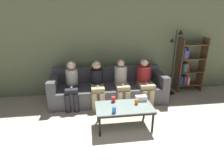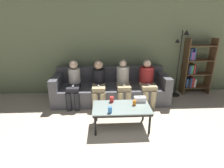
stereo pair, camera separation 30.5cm
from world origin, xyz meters
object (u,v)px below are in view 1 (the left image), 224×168
at_px(couch, 108,89).
at_px(seated_person_mid_right, 121,81).
at_px(cup_far_center, 114,110).
at_px(seated_person_mid_left, 97,83).
at_px(cup_near_left, 137,102).
at_px(tissue_box, 141,98).
at_px(seated_person_left_end, 72,84).
at_px(coffee_table, 124,108).
at_px(seated_person_right_end, 145,80).
at_px(cup_near_right, 113,99).
at_px(bookshelf, 188,67).
at_px(standing_lamp, 174,56).

distance_m(couch, seated_person_mid_right, 0.45).
height_order(cup_far_center, seated_person_mid_left, seated_person_mid_left).
relative_size(cup_near_left, seated_person_mid_right, 0.09).
bearing_deg(cup_near_left, couch, 107.80).
bearing_deg(tissue_box, seated_person_mid_right, 105.12).
relative_size(seated_person_left_end, seated_person_mid_left, 1.01).
height_order(coffee_table, seated_person_mid_right, seated_person_mid_right).
distance_m(seated_person_left_end, seated_person_mid_left, 0.58).
bearing_deg(tissue_box, seated_person_right_end, 68.05).
relative_size(couch, tissue_box, 12.69).
xyz_separation_m(cup_near_right, seated_person_mid_right, (0.32, 0.84, 0.07)).
relative_size(seated_person_mid_left, seated_person_mid_right, 0.99).
bearing_deg(bookshelf, cup_near_right, -149.10).
bearing_deg(seated_person_mid_left, seated_person_left_end, -179.88).
xyz_separation_m(standing_lamp, seated_person_right_end, (-0.91, -0.39, -0.49)).
height_order(cup_near_left, seated_person_right_end, seated_person_right_end).
bearing_deg(seated_person_mid_right, seated_person_right_end, 1.44).
distance_m(bookshelf, seated_person_right_end, 1.52).
relative_size(coffee_table, cup_far_center, 10.11).
bearing_deg(cup_far_center, tissue_box, 34.32).
bearing_deg(tissue_box, cup_near_left, -132.63).
distance_m(cup_far_center, seated_person_right_end, 1.60).
distance_m(couch, cup_near_left, 1.30).
bearing_deg(cup_near_left, seated_person_left_end, 142.17).
height_order(standing_lamp, seated_person_left_end, standing_lamp).
xyz_separation_m(couch, standing_lamp, (1.78, 0.18, 0.77)).
distance_m(cup_near_right, standing_lamp, 2.27).
bearing_deg(seated_person_mid_left, cup_near_left, -55.23).
distance_m(cup_near_right, seated_person_mid_left, 0.87).
distance_m(standing_lamp, seated_person_right_end, 1.10).
bearing_deg(seated_person_right_end, seated_person_mid_right, -178.56).
height_order(tissue_box, seated_person_mid_right, seated_person_mid_right).
xyz_separation_m(seated_person_left_end, seated_person_mid_left, (0.58, 0.00, -0.00)).
relative_size(cup_near_right, cup_far_center, 1.03).
bearing_deg(cup_far_center, seated_person_mid_left, 99.70).
bearing_deg(cup_near_right, bookshelf, 30.90).
bearing_deg(cup_near_left, bookshelf, 39.13).
bearing_deg(cup_far_center, cup_near_left, 29.67).
xyz_separation_m(tissue_box, bookshelf, (1.77, 1.40, 0.22)).
bearing_deg(seated_person_mid_left, bookshelf, 12.22).
distance_m(tissue_box, seated_person_left_end, 1.63).
bearing_deg(coffee_table, seated_person_mid_left, 112.71).
bearing_deg(cup_far_center, seated_person_mid_right, 73.77).
bearing_deg(cup_far_center, seated_person_left_end, 122.51).
xyz_separation_m(cup_far_center, standing_lamp, (1.86, 1.67, 0.57)).
height_order(cup_near_left, tissue_box, tissue_box).
height_order(cup_near_right, tissue_box, tissue_box).
distance_m(cup_near_right, seated_person_left_end, 1.19).
xyz_separation_m(bookshelf, seated_person_left_end, (-3.16, -0.56, -0.15)).
xyz_separation_m(seated_person_mid_left, seated_person_right_end, (1.17, 0.03, 0.01)).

